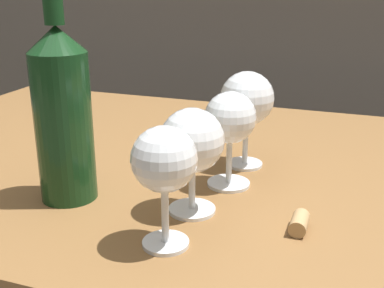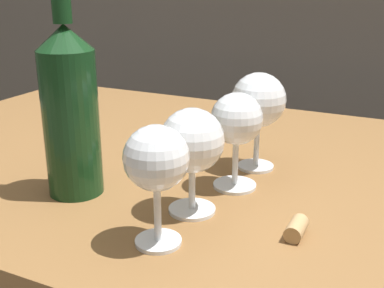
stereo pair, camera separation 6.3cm
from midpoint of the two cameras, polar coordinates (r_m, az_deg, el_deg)
name	(u,v)px [view 2 (the right image)]	position (r m, az deg, el deg)	size (l,w,h in m)	color
dining_table	(264,220)	(0.86, 10.53, -8.84)	(1.52, 0.81, 0.77)	brown
wine_glass_rose	(156,160)	(0.55, -0.94, -2.00)	(0.08, 0.08, 0.15)	white
wine_glass_amber	(192,143)	(0.63, 2.86, 0.06)	(0.09, 0.09, 0.15)	white
wine_glass_merlot	(237,122)	(0.71, 7.79, 2.59)	(0.08, 0.08, 0.15)	white
wine_glass_pinot	(259,102)	(0.79, 10.09, 4.89)	(0.09, 0.09, 0.16)	white
wine_bottle	(70,108)	(0.70, -11.61, 4.10)	(0.08, 0.08, 0.33)	#143819
cork	(296,229)	(0.63, 15.03, -9.62)	(0.02, 0.02, 0.04)	tan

